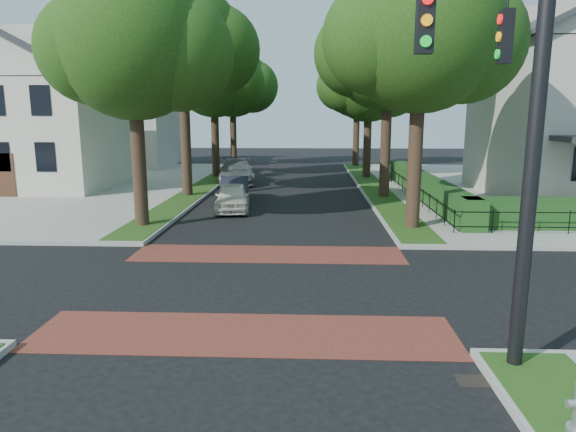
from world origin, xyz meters
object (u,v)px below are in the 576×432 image
Objects in this scene: traffic_signal at (520,107)px; parked_car_front at (233,197)px; parked_car_rear at (237,171)px; parked_car_middle at (235,189)px.

traffic_signal reaches higher than parked_car_front.
parked_car_front is (-7.24, 15.46, -4.03)m from traffic_signal.
traffic_signal is 1.41× the size of parked_car_rear.
traffic_signal is at bearing -80.03° from parked_car_rear.
parked_car_middle is at bearing 90.09° from parked_car_front.
parked_car_rear is at bearing 90.55° from parked_car_middle.
parked_car_rear is (-0.99, 7.70, 0.13)m from parked_car_middle.
parked_car_rear is at bearing 108.29° from traffic_signal.
parked_car_front is at bearing -90.91° from parked_car_middle.
parked_car_front is at bearing -91.37° from parked_car_rear.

